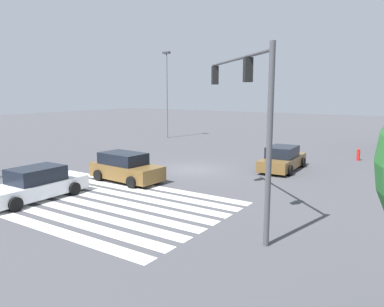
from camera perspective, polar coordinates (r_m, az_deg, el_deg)
The scene contains 8 objects.
ground_plane at distance 23.48m, azimuth 0.00°, elevation -2.46°, with size 129.04×129.04×0.00m, color #47474C.
crosswalk_markings at distance 17.55m, azimuth -14.85°, elevation -6.87°, with size 12.34×7.25×0.01m.
traffic_signal_mast at distance 13.48m, azimuth 8.33°, elevation 8.18°, with size 5.00×5.00×6.30m.
car_0 at distance 23.97m, azimuth 13.63°, elevation -0.83°, with size 2.17×4.73×1.49m.
car_1 at distance 18.40m, azimuth -22.82°, elevation -4.42°, with size 2.04×4.83×1.46m.
car_2 at distance 20.70m, azimuth -10.08°, elevation -2.14°, with size 4.30×2.21×1.55m.
street_light_pole_a at distance 39.53m, azimuth -3.87°, elevation 9.99°, with size 0.80×0.36×8.87m.
fire_hydrant at distance 29.00m, azimuth 24.02°, elevation -0.14°, with size 0.22×0.22×0.86m.
Camera 1 is at (12.74, -19.13, 4.83)m, focal length 35.00 mm.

